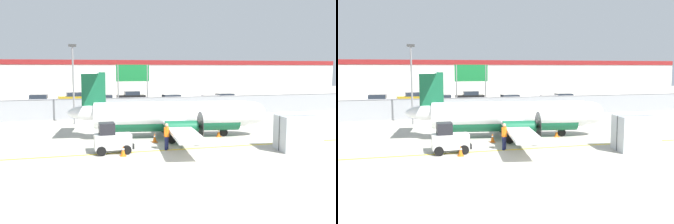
% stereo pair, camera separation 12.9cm
% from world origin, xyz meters
% --- Properties ---
extents(ground_plane, '(140.00, 140.00, 0.01)m').
position_xyz_m(ground_plane, '(0.00, 2.00, 0.00)').
color(ground_plane, '#B7B2A3').
extents(perimeter_fence, '(98.00, 0.10, 2.10)m').
position_xyz_m(perimeter_fence, '(0.00, 18.00, 1.12)').
color(perimeter_fence, gray).
rests_on(perimeter_fence, ground).
extents(parking_lot_strip, '(98.00, 17.00, 0.12)m').
position_xyz_m(parking_lot_strip, '(0.00, 29.50, 0.06)').
color(parking_lot_strip, '#38383A').
rests_on(parking_lot_strip, ground).
extents(background_building, '(91.00, 8.10, 6.50)m').
position_xyz_m(background_building, '(0.00, 47.99, 3.26)').
color(background_building, beige).
rests_on(background_building, ground).
extents(commuter_airplane, '(14.80, 16.06, 4.92)m').
position_xyz_m(commuter_airplane, '(1.03, 6.03, 1.60)').
color(commuter_airplane, white).
rests_on(commuter_airplane, ground).
extents(baggage_tug, '(2.34, 1.39, 1.88)m').
position_xyz_m(baggage_tug, '(-4.13, 2.09, 0.86)').
color(baggage_tug, silver).
rests_on(baggage_tug, ground).
extents(ground_crew_worker, '(0.48, 0.48, 1.70)m').
position_xyz_m(ground_crew_worker, '(-0.70, 2.09, 0.95)').
color(ground_crew_worker, '#191E4C').
rests_on(ground_crew_worker, ground).
extents(cargo_container, '(2.67, 2.33, 2.20)m').
position_xyz_m(cargo_container, '(7.21, -0.19, 1.10)').
color(cargo_container, '#B7BCC1').
rests_on(cargo_container, ground).
extents(traffic_cone_near_left, '(0.36, 0.36, 0.64)m').
position_xyz_m(traffic_cone_near_left, '(-0.86, 4.64, 0.31)').
color(traffic_cone_near_left, orange).
rests_on(traffic_cone_near_left, ground).
extents(traffic_cone_near_right, '(0.36, 0.36, 0.64)m').
position_xyz_m(traffic_cone_near_right, '(4.19, 9.02, 0.31)').
color(traffic_cone_near_right, orange).
rests_on(traffic_cone_near_right, ground).
extents(traffic_cone_far_left, '(0.36, 0.36, 0.64)m').
position_xyz_m(traffic_cone_far_left, '(4.27, 5.43, 0.31)').
color(traffic_cone_far_left, orange).
rests_on(traffic_cone_far_left, ground).
extents(traffic_cone_far_right, '(0.36, 0.36, 0.64)m').
position_xyz_m(traffic_cone_far_right, '(-3.61, 1.15, 0.31)').
color(traffic_cone_far_right, orange).
rests_on(traffic_cone_far_right, ground).
extents(parked_car_1, '(4.35, 2.33, 1.58)m').
position_xyz_m(parked_car_1, '(-9.99, 31.19, 0.89)').
color(parked_car_1, silver).
rests_on(parked_car_1, parking_lot_strip).
extents(parked_car_2, '(4.37, 2.38, 1.58)m').
position_xyz_m(parked_car_2, '(-5.62, 34.54, 0.89)').
color(parked_car_2, '#B28C19').
rests_on(parked_car_2, parking_lot_strip).
extents(parked_car_3, '(4.28, 2.16, 1.58)m').
position_xyz_m(parked_car_3, '(-1.87, 28.46, 0.89)').
color(parked_car_3, navy).
rests_on(parked_car_3, parking_lot_strip).
extents(parked_car_4, '(4.22, 2.04, 1.58)m').
position_xyz_m(parked_car_4, '(2.74, 34.86, 0.89)').
color(parked_car_4, black).
rests_on(parked_car_4, parking_lot_strip).
extents(parked_car_5, '(4.25, 2.11, 1.58)m').
position_xyz_m(parked_car_5, '(6.43, 26.34, 0.89)').
color(parked_car_5, black).
rests_on(parked_car_5, parking_lot_strip).
extents(parked_car_6, '(4.34, 2.30, 1.58)m').
position_xyz_m(parked_car_6, '(10.87, 23.62, 0.89)').
color(parked_car_6, '#19662D').
rests_on(parked_car_6, parking_lot_strip).
extents(parked_car_7, '(4.28, 2.17, 1.58)m').
position_xyz_m(parked_car_7, '(14.27, 26.48, 0.89)').
color(parked_car_7, gray).
rests_on(parked_car_7, parking_lot_strip).
extents(apron_light_pole, '(0.70, 0.30, 7.27)m').
position_xyz_m(apron_light_pole, '(-6.02, 14.76, 4.30)').
color(apron_light_pole, slate).
rests_on(apron_light_pole, ground).
extents(highway_sign, '(3.60, 0.14, 5.50)m').
position_xyz_m(highway_sign, '(0.34, 19.80, 4.14)').
color(highway_sign, slate).
rests_on(highway_sign, ground).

